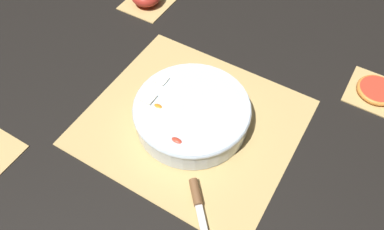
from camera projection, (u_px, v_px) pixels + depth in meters
The scene contains 7 objects.
ground_plane at pixel (192, 123), 0.86m from camera, with size 6.00×6.00×0.00m, color black.
bamboo_mat_center at pixel (192, 122), 0.86m from camera, with size 0.46×0.42×0.01m.
coaster_mat_far_left at pixel (147, 4), 1.12m from camera, with size 0.13×0.13×0.01m.
coaster_mat_far_right at pixel (376, 93), 0.91m from camera, with size 0.13×0.13×0.01m.
fruit_salad_bowl at pixel (192, 112), 0.83m from camera, with size 0.26×0.26×0.06m.
paring_knife at pixel (196, 196), 0.73m from camera, with size 0.11×0.11×0.02m.
grapefruit_slice at pixel (377, 90), 0.90m from camera, with size 0.10×0.10×0.01m.
Camera 1 is at (0.26, -0.43, 0.70)m, focal length 35.00 mm.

